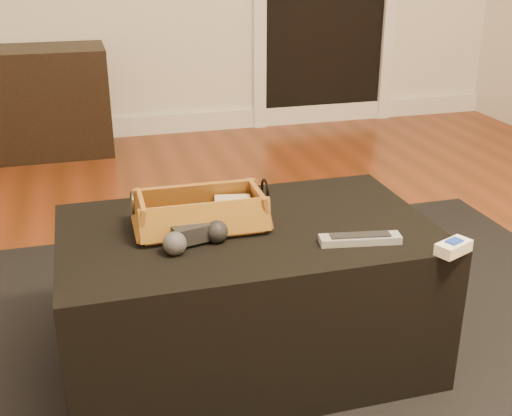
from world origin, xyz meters
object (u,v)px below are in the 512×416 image
object	(u,v)px
silver_remote	(360,239)
tv_remote	(195,223)
ottoman	(247,294)
cream_gadget	(454,247)
game_controller	(194,235)
wicker_basket	(201,214)

from	to	relation	value
silver_remote	tv_remote	bearing A→B (deg)	154.63
ottoman	tv_remote	world-z (taller)	tv_remote
ottoman	silver_remote	world-z (taller)	silver_remote
tv_remote	ottoman	bearing A→B (deg)	-8.90
silver_remote	cream_gadget	distance (m)	0.23
tv_remote	cream_gadget	bearing A→B (deg)	-32.19
tv_remote	silver_remote	world-z (taller)	tv_remote
tv_remote	game_controller	bearing A→B (deg)	-108.47
ottoman	cream_gadget	distance (m)	0.58
game_controller	silver_remote	bearing A→B (deg)	-13.20
tv_remote	wicker_basket	size ratio (longest dim) A/B	0.52
wicker_basket	tv_remote	bearing A→B (deg)	-144.08
cream_gadget	game_controller	bearing A→B (deg)	160.75
ottoman	cream_gadget	world-z (taller)	cream_gadget
wicker_basket	cream_gadget	bearing A→B (deg)	-28.88
game_controller	cream_gadget	size ratio (longest dim) A/B	1.80
tv_remote	silver_remote	size ratio (longest dim) A/B	0.88
tv_remote	wicker_basket	world-z (taller)	wicker_basket
wicker_basket	game_controller	xyz separation A→B (m)	(-0.04, -0.10, -0.01)
game_controller	ottoman	bearing A→B (deg)	26.39
silver_remote	cream_gadget	xyz separation A→B (m)	(0.20, -0.12, 0.00)
silver_remote	cream_gadget	size ratio (longest dim) A/B	2.02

